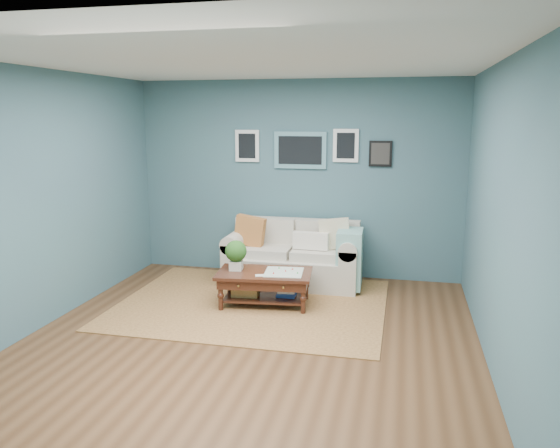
# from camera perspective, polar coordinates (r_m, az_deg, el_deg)

# --- Properties ---
(room_shell) EXTENTS (5.00, 5.02, 2.70)m
(room_shell) POSITION_cam_1_polar(r_m,az_deg,el_deg) (5.22, -3.32, 1.82)
(room_shell) COLOR brown
(room_shell) RESTS_ON ground
(area_rug) EXTENTS (3.12, 2.50, 0.01)m
(area_rug) POSITION_cam_1_polar(r_m,az_deg,el_deg) (6.60, -2.90, -8.28)
(area_rug) COLOR brown
(area_rug) RESTS_ON ground
(loveseat) EXTENTS (1.80, 0.82, 0.93)m
(loveseat) POSITION_cam_1_polar(r_m,az_deg,el_deg) (7.27, 1.99, -3.38)
(loveseat) COLOR beige
(loveseat) RESTS_ON ground
(coffee_table) EXTENTS (1.16, 0.75, 0.77)m
(coffee_table) POSITION_cam_1_polar(r_m,az_deg,el_deg) (6.47, -2.13, -5.58)
(coffee_table) COLOR #32170D
(coffee_table) RESTS_ON ground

